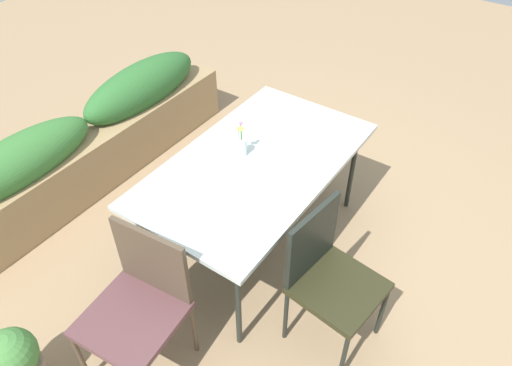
{
  "coord_description": "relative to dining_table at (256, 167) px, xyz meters",
  "views": [
    {
      "loc": [
        -1.98,
        -1.29,
        2.77
      ],
      "look_at": [
        0.04,
        0.1,
        0.59
      ],
      "focal_mm": 33.77,
      "sensor_mm": 36.0,
      "label": 1
    }
  ],
  "objects": [
    {
      "name": "chair_near_left",
      "position": [
        -0.37,
        -0.76,
        -0.18
      ],
      "size": [
        0.51,
        0.51,
        0.97
      ],
      "rotation": [
        0.0,
        0.0,
        3.01
      ],
      "color": "#292815",
      "rests_on": "ground"
    },
    {
      "name": "planter_box",
      "position": [
        -0.14,
        1.56,
        -0.36
      ],
      "size": [
        2.8,
        0.44,
        0.8
      ],
      "color": "#9E7F56",
      "rests_on": "ground"
    },
    {
      "name": "ground_plane",
      "position": [
        -0.04,
        -0.1,
        -0.74
      ],
      "size": [
        12.0,
        12.0,
        0.0
      ],
      "primitive_type": "plane",
      "color": "#9E7F5B"
    },
    {
      "name": "flower_vase",
      "position": [
        0.01,
        0.12,
        0.12
      ],
      "size": [
        0.07,
        0.07,
        0.27
      ],
      "color": "silver",
      "rests_on": "dining_table"
    },
    {
      "name": "potted_plant",
      "position": [
        -1.68,
        0.45,
        -0.48
      ],
      "size": [
        0.3,
        0.3,
        0.5
      ],
      "color": "gray",
      "rests_on": "ground"
    },
    {
      "name": "chair_end_left",
      "position": [
        -1.11,
        0.01,
        -0.19
      ],
      "size": [
        0.55,
        0.55,
        0.95
      ],
      "rotation": [
        0.0,
        0.0,
        1.67
      ],
      "color": "brown",
      "rests_on": "ground"
    },
    {
      "name": "dining_table",
      "position": [
        0.0,
        0.0,
        0.0
      ],
      "size": [
        1.69,
        0.97,
        0.78
      ],
      "color": "silver",
      "rests_on": "ground"
    }
  ]
}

